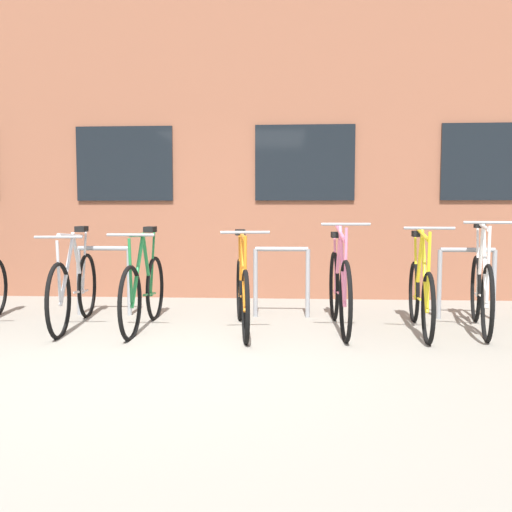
% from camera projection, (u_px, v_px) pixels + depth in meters
% --- Properties ---
extents(ground_plane, '(42.00, 42.00, 0.00)m').
position_uv_depth(ground_plane, '(159.00, 361.00, 4.37)').
color(ground_plane, gray).
extents(storefront_building, '(28.00, 6.72, 5.96)m').
position_uv_depth(storefront_building, '(238.00, 116.00, 10.63)').
color(storefront_building, brown).
rests_on(storefront_building, ground).
extents(bike_rack, '(6.63, 0.05, 0.78)m').
position_uv_depth(bike_rack, '(192.00, 273.00, 6.22)').
color(bike_rack, gray).
rests_on(bike_rack, ground).
extents(bicycle_silver, '(0.44, 1.77, 1.03)m').
position_uv_depth(bicycle_silver, '(74.00, 288.00, 5.70)').
color(bicycle_silver, black).
rests_on(bicycle_silver, ground).
extents(bicycle_yellow, '(0.44, 1.66, 1.05)m').
position_uv_depth(bicycle_yellow, '(421.00, 293.00, 5.46)').
color(bicycle_yellow, black).
rests_on(bicycle_yellow, ground).
extents(bicycle_pink, '(0.44, 1.80, 1.09)m').
position_uv_depth(bicycle_pink, '(339.00, 289.00, 5.55)').
color(bicycle_pink, black).
rests_on(bicycle_pink, ground).
extents(bicycle_white, '(0.50, 1.66, 1.10)m').
position_uv_depth(bicycle_white, '(481.00, 290.00, 5.52)').
color(bicycle_white, black).
rests_on(bicycle_white, ground).
extents(bicycle_orange, '(0.44, 1.76, 1.02)m').
position_uv_depth(bicycle_orange, '(242.00, 292.00, 5.52)').
color(bicycle_orange, black).
rests_on(bicycle_orange, ground).
extents(bicycle_green, '(0.44, 1.67, 1.03)m').
position_uv_depth(bicycle_green, '(144.00, 290.00, 5.60)').
color(bicycle_green, black).
rests_on(bicycle_green, ground).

